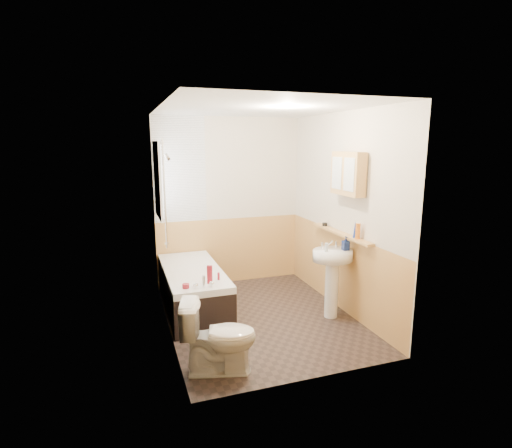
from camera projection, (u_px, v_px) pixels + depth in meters
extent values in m
plane|color=black|center=(260.00, 317.00, 4.94)|extent=(2.80, 2.80, 0.00)
plane|color=white|center=(260.00, 108.00, 4.45)|extent=(2.80, 2.80, 0.00)
cube|color=beige|center=(229.00, 202.00, 6.01)|extent=(2.20, 0.02, 2.50)
cube|color=beige|center=(315.00, 247.00, 3.39)|extent=(2.20, 0.02, 2.50)
cube|color=beige|center=(164.00, 224.00, 4.35)|extent=(0.02, 2.80, 2.50)
cube|color=beige|center=(343.00, 213.00, 5.05)|extent=(0.02, 2.80, 2.50)
cube|color=tan|center=(339.00, 270.00, 5.19)|extent=(0.01, 2.80, 1.00)
cube|color=tan|center=(312.00, 327.00, 3.56)|extent=(2.20, 0.01, 1.00)
cube|color=tan|center=(230.00, 250.00, 6.13)|extent=(2.20, 0.01, 1.00)
cube|color=white|center=(166.00, 224.00, 4.35)|extent=(0.01, 2.80, 2.50)
cube|color=white|center=(179.00, 170.00, 5.66)|extent=(0.75, 0.01, 1.50)
cube|color=white|center=(158.00, 180.00, 5.16)|extent=(0.03, 0.79, 0.99)
cube|color=white|center=(159.00, 180.00, 5.17)|extent=(0.01, 0.70, 0.90)
cube|color=white|center=(159.00, 180.00, 5.17)|extent=(0.01, 0.04, 0.90)
cube|color=black|center=(193.00, 292.00, 5.17)|extent=(0.70, 1.66, 0.46)
cube|color=white|center=(192.00, 272.00, 5.11)|extent=(0.70, 1.66, 0.08)
cube|color=white|center=(192.00, 272.00, 5.12)|extent=(0.56, 1.52, 0.04)
cylinder|color=silver|center=(204.00, 282.00, 4.41)|extent=(0.04, 0.04, 0.14)
sphere|color=silver|center=(196.00, 285.00, 4.39)|extent=(0.06, 0.06, 0.06)
sphere|color=silver|center=(212.00, 284.00, 4.45)|extent=(0.06, 0.06, 0.06)
cylinder|color=silver|center=(165.00, 194.00, 4.69)|extent=(0.02, 0.02, 1.30)
cylinder|color=silver|center=(167.00, 244.00, 4.80)|extent=(0.05, 0.05, 0.02)
cylinder|color=silver|center=(162.00, 143.00, 4.57)|extent=(0.05, 0.05, 0.02)
cylinder|color=silver|center=(167.00, 157.00, 4.62)|extent=(0.07, 0.09, 0.09)
imported|color=white|center=(219.00, 337.00, 3.71)|extent=(0.78, 0.56, 0.69)
cylinder|color=white|center=(331.00, 290.00, 4.90)|extent=(0.16, 0.16, 0.69)
ellipsoid|color=white|center=(333.00, 255.00, 4.81)|extent=(0.50, 0.40, 0.13)
cylinder|color=silver|center=(322.00, 246.00, 4.85)|extent=(0.03, 0.03, 0.08)
cylinder|color=silver|center=(336.00, 244.00, 4.91)|extent=(0.03, 0.03, 0.08)
cylinder|color=silver|center=(330.00, 243.00, 4.86)|extent=(0.02, 0.11, 0.09)
cube|color=tan|center=(341.00, 233.00, 4.99)|extent=(0.10, 1.29, 0.03)
cube|color=tan|center=(348.00, 174.00, 4.70)|extent=(0.14, 0.56, 0.51)
cube|color=silver|center=(349.00, 175.00, 4.55)|extent=(0.01, 0.22, 0.38)
cube|color=silver|center=(337.00, 173.00, 4.80)|extent=(0.01, 0.22, 0.38)
cylinder|color=orange|center=(358.00, 231.00, 4.63)|extent=(0.06, 0.06, 0.18)
cone|color=#19339E|center=(355.00, 229.00, 4.68)|extent=(0.05, 0.05, 0.21)
cylinder|color=black|center=(325.00, 224.00, 5.37)|extent=(0.08, 0.08, 0.04)
imported|color=navy|center=(346.00, 247.00, 4.78)|extent=(0.08, 0.17, 0.08)
cylinder|color=silver|center=(326.00, 248.00, 4.70)|extent=(0.04, 0.04, 0.11)
cube|color=maroon|center=(210.00, 275.00, 4.55)|extent=(0.07, 0.06, 0.21)
cylinder|color=maroon|center=(186.00, 286.00, 4.42)|extent=(0.09, 0.09, 0.05)
cylinder|color=maroon|center=(219.00, 276.00, 4.68)|extent=(0.04, 0.04, 0.09)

